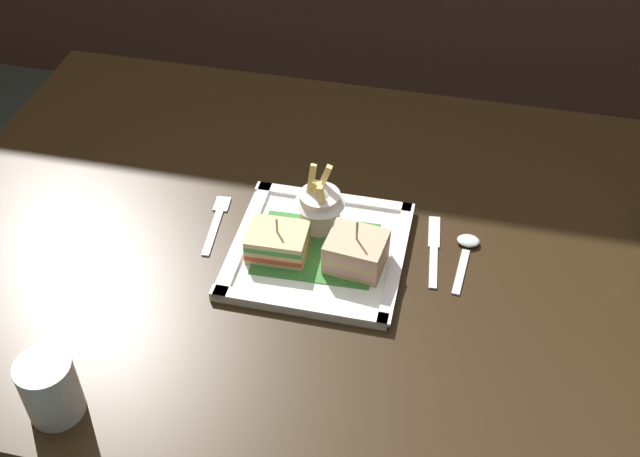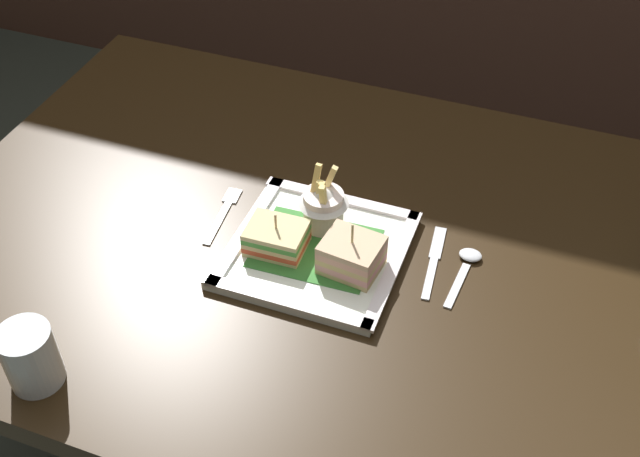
{
  "view_description": "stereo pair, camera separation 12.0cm",
  "coord_description": "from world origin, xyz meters",
  "px_view_note": "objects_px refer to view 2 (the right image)",
  "views": [
    {
      "loc": [
        0.19,
        -0.87,
        1.62
      ],
      "look_at": [
        0.0,
        -0.01,
        0.8
      ],
      "focal_mm": 44.63,
      "sensor_mm": 36.0,
      "label": 1
    },
    {
      "loc": [
        0.31,
        -0.84,
        1.62
      ],
      "look_at": [
        0.0,
        -0.01,
        0.8
      ],
      "focal_mm": 44.63,
      "sensor_mm": 36.0,
      "label": 2
    }
  ],
  "objects_px": {
    "fork": "(224,212)",
    "knife": "(434,259)",
    "dining_table": "(322,281)",
    "water_glass": "(32,360)",
    "square_plate": "(318,251)",
    "fries_cup": "(323,203)",
    "sandwich_half_right": "(352,255)",
    "spoon": "(467,263)",
    "sandwich_half_left": "(276,238)"
  },
  "relations": [
    {
      "from": "dining_table",
      "to": "water_glass",
      "type": "height_order",
      "value": "water_glass"
    },
    {
      "from": "spoon",
      "to": "dining_table",
      "type": "bearing_deg",
      "value": -172.95
    },
    {
      "from": "fork",
      "to": "knife",
      "type": "bearing_deg",
      "value": 2.46
    },
    {
      "from": "fries_cup",
      "to": "square_plate",
      "type": "bearing_deg",
      "value": -77.91
    },
    {
      "from": "knife",
      "to": "fries_cup",
      "type": "bearing_deg",
      "value": 178.93
    },
    {
      "from": "sandwich_half_left",
      "to": "water_glass",
      "type": "height_order",
      "value": "water_glass"
    },
    {
      "from": "sandwich_half_right",
      "to": "knife",
      "type": "height_order",
      "value": "sandwich_half_right"
    },
    {
      "from": "dining_table",
      "to": "fork",
      "type": "distance_m",
      "value": 0.2
    },
    {
      "from": "sandwich_half_left",
      "to": "sandwich_half_right",
      "type": "bearing_deg",
      "value": -0.0
    },
    {
      "from": "dining_table",
      "to": "spoon",
      "type": "distance_m",
      "value": 0.25
    },
    {
      "from": "water_glass",
      "to": "fork",
      "type": "bearing_deg",
      "value": 77.18
    },
    {
      "from": "sandwich_half_left",
      "to": "water_glass",
      "type": "xyz_separation_m",
      "value": [
        -0.2,
        -0.33,
        0.01
      ]
    },
    {
      "from": "fork",
      "to": "sandwich_half_left",
      "type": "bearing_deg",
      "value": -25.3
    },
    {
      "from": "fries_cup",
      "to": "knife",
      "type": "xyz_separation_m",
      "value": [
        0.18,
        -0.0,
        -0.05
      ]
    },
    {
      "from": "fries_cup",
      "to": "sandwich_half_right",
      "type": "bearing_deg",
      "value": -45.95
    },
    {
      "from": "fries_cup",
      "to": "water_glass",
      "type": "height_order",
      "value": "fries_cup"
    },
    {
      "from": "sandwich_half_left",
      "to": "fork",
      "type": "relative_size",
      "value": 0.65
    },
    {
      "from": "knife",
      "to": "spoon",
      "type": "distance_m",
      "value": 0.05
    },
    {
      "from": "dining_table",
      "to": "sandwich_half_right",
      "type": "relative_size",
      "value": 13.74
    },
    {
      "from": "water_glass",
      "to": "knife",
      "type": "relative_size",
      "value": 0.58
    },
    {
      "from": "dining_table",
      "to": "water_glass",
      "type": "relative_size",
      "value": 13.85
    },
    {
      "from": "square_plate",
      "to": "water_glass",
      "type": "xyz_separation_m",
      "value": [
        -0.26,
        -0.35,
        0.03
      ]
    },
    {
      "from": "square_plate",
      "to": "knife",
      "type": "height_order",
      "value": "square_plate"
    },
    {
      "from": "water_glass",
      "to": "knife",
      "type": "xyz_separation_m",
      "value": [
        0.43,
        0.4,
        -0.04
      ]
    },
    {
      "from": "dining_table",
      "to": "fries_cup",
      "type": "relative_size",
      "value": 11.65
    },
    {
      "from": "square_plate",
      "to": "knife",
      "type": "xyz_separation_m",
      "value": [
        0.17,
        0.05,
        -0.0
      ]
    },
    {
      "from": "dining_table",
      "to": "square_plate",
      "type": "bearing_deg",
      "value": -80.63
    },
    {
      "from": "sandwich_half_left",
      "to": "knife",
      "type": "bearing_deg",
      "value": 17.02
    },
    {
      "from": "dining_table",
      "to": "sandwich_half_left",
      "type": "xyz_separation_m",
      "value": [
        -0.06,
        -0.05,
        0.12
      ]
    },
    {
      "from": "square_plate",
      "to": "sandwich_half_left",
      "type": "relative_size",
      "value": 2.87
    },
    {
      "from": "square_plate",
      "to": "dining_table",
      "type": "bearing_deg",
      "value": 99.37
    },
    {
      "from": "square_plate",
      "to": "fork",
      "type": "bearing_deg",
      "value": 168.71
    },
    {
      "from": "square_plate",
      "to": "sandwich_half_right",
      "type": "xyz_separation_m",
      "value": [
        0.06,
        -0.02,
        0.03
      ]
    },
    {
      "from": "spoon",
      "to": "knife",
      "type": "bearing_deg",
      "value": -173.66
    },
    {
      "from": "dining_table",
      "to": "sandwich_half_left",
      "type": "relative_size",
      "value": 14.01
    },
    {
      "from": "spoon",
      "to": "sandwich_half_right",
      "type": "bearing_deg",
      "value": -154.56
    },
    {
      "from": "dining_table",
      "to": "sandwich_half_right",
      "type": "bearing_deg",
      "value": -36.74
    },
    {
      "from": "dining_table",
      "to": "knife",
      "type": "height_order",
      "value": "knife"
    },
    {
      "from": "square_plate",
      "to": "fork",
      "type": "distance_m",
      "value": 0.18
    },
    {
      "from": "sandwich_half_left",
      "to": "fork",
      "type": "height_order",
      "value": "sandwich_half_left"
    },
    {
      "from": "square_plate",
      "to": "spoon",
      "type": "relative_size",
      "value": 2.03
    },
    {
      "from": "sandwich_half_left",
      "to": "sandwich_half_right",
      "type": "xyz_separation_m",
      "value": [
        0.12,
        -0.0,
        0.0
      ]
    },
    {
      "from": "water_glass",
      "to": "spoon",
      "type": "bearing_deg",
      "value": 39.83
    },
    {
      "from": "fries_cup",
      "to": "knife",
      "type": "height_order",
      "value": "fries_cup"
    },
    {
      "from": "fries_cup",
      "to": "knife",
      "type": "bearing_deg",
      "value": -1.07
    },
    {
      "from": "dining_table",
      "to": "sandwich_half_left",
      "type": "height_order",
      "value": "sandwich_half_left"
    },
    {
      "from": "sandwich_half_left",
      "to": "water_glass",
      "type": "distance_m",
      "value": 0.39
    },
    {
      "from": "square_plate",
      "to": "fries_cup",
      "type": "distance_m",
      "value": 0.07
    },
    {
      "from": "water_glass",
      "to": "knife",
      "type": "height_order",
      "value": "water_glass"
    },
    {
      "from": "fries_cup",
      "to": "spoon",
      "type": "bearing_deg",
      "value": 0.52
    }
  ]
}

